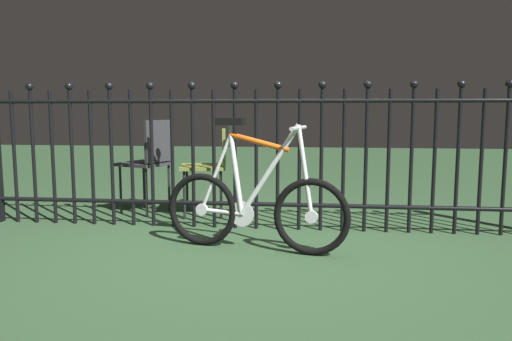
{
  "coord_description": "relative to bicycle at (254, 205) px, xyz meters",
  "views": [
    {
      "loc": [
        0.4,
        -3.24,
        0.98
      ],
      "look_at": [
        0.01,
        0.21,
        0.55
      ],
      "focal_mm": 33.91,
      "sensor_mm": 36.0,
      "label": 1
    }
  ],
  "objects": [
    {
      "name": "chair_olive",
      "position": [
        -0.54,
        1.11,
        0.19
      ],
      "size": [
        0.48,
        0.48,
        0.81
      ],
      "color": "black",
      "rests_on": "ground"
    },
    {
      "name": "iron_fence",
      "position": [
        -0.09,
        0.63,
        0.32
      ],
      "size": [
        4.78,
        0.07,
        1.27
      ],
      "color": "black",
      "rests_on": "ground"
    },
    {
      "name": "bicycle",
      "position": [
        0.0,
        0.0,
        0.0
      ],
      "size": [
        1.32,
        0.42,
        0.93
      ],
      "color": "black",
      "rests_on": "ground"
    },
    {
      "name": "ground_plane",
      "position": [
        -0.01,
        -0.07,
        -0.32
      ],
      "size": [
        20.0,
        20.0,
        0.0
      ],
      "primitive_type": "plane",
      "color": "#2E4C2E"
    },
    {
      "name": "chair_charcoal",
      "position": [
        -1.13,
        1.13,
        0.23
      ],
      "size": [
        0.53,
        0.53,
        0.9
      ],
      "color": "black",
      "rests_on": "ground"
    }
  ]
}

